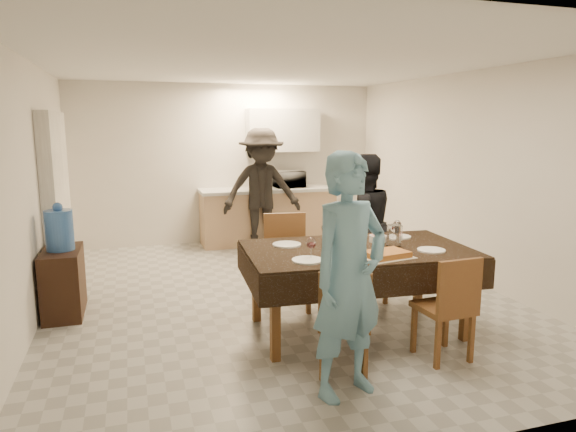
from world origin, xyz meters
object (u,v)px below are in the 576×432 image
(water_jug, at_px, (59,230))
(wine_bottle, at_px, (351,230))
(microwave, at_px, (289,179))
(savoury_tart, at_px, (386,254))
(console, at_px, (64,282))
(person_far, at_px, (363,224))
(person_kitchen, at_px, (262,190))
(water_pitcher, at_px, (394,236))
(person_near, at_px, (349,277))
(dining_table, at_px, (357,252))

(water_jug, distance_m, wine_bottle, 2.94)
(wine_bottle, height_order, microwave, microwave)
(savoury_tart, bearing_deg, wine_bottle, 109.23)
(console, distance_m, person_far, 3.31)
(water_jug, height_order, savoury_tart, water_jug)
(console, height_order, water_jug, water_jug)
(microwave, distance_m, person_kitchen, 0.75)
(water_pitcher, relative_size, person_near, 0.12)
(savoury_tart, relative_size, person_kitchen, 0.23)
(water_jug, bearing_deg, person_near, -47.16)
(wine_bottle, bearing_deg, person_far, 59.04)
(console, xyz_separation_m, water_pitcher, (3.07, -1.34, 0.57))
(console, height_order, person_far, person_far)
(water_pitcher, relative_size, microwave, 0.43)
(water_jug, height_order, microwave, microwave)
(wine_bottle, distance_m, person_kitchen, 3.35)
(person_near, xyz_separation_m, person_kitchen, (0.49, 4.45, 0.06))
(wine_bottle, relative_size, person_kitchen, 0.18)
(water_pitcher, bearing_deg, wine_bottle, 165.96)
(water_pitcher, distance_m, person_far, 1.12)
(microwave, xyz_separation_m, person_far, (0.02, -2.80, -0.24))
(water_pitcher, relative_size, person_far, 0.13)
(savoury_tart, height_order, person_near, person_near)
(wine_bottle, height_order, person_kitchen, person_kitchen)
(water_jug, xyz_separation_m, water_pitcher, (3.07, -1.34, 0.02))
(water_jug, distance_m, person_near, 3.19)
(person_far, bearing_deg, person_kitchen, -80.38)
(water_jug, xyz_separation_m, person_near, (2.17, -2.34, -0.00))
(console, xyz_separation_m, person_near, (2.17, -2.34, 0.54))
(wine_bottle, xyz_separation_m, water_pitcher, (0.40, -0.10, -0.07))
(wine_bottle, distance_m, water_pitcher, 0.42)
(water_jug, xyz_separation_m, wine_bottle, (2.67, -1.24, 0.09))
(wine_bottle, distance_m, person_near, 1.21)
(console, relative_size, water_jug, 1.80)
(water_jug, relative_size, water_pitcher, 1.98)
(dining_table, relative_size, person_kitchen, 1.13)
(wine_bottle, bearing_deg, person_near, -114.44)
(person_kitchen, bearing_deg, microwave, 37.40)
(water_pitcher, height_order, person_kitchen, person_kitchen)
(dining_table, relative_size, wine_bottle, 6.33)
(water_jug, distance_m, person_kitchen, 3.40)
(dining_table, xyz_separation_m, person_near, (-0.55, -1.05, 0.11))
(microwave, bearing_deg, person_near, 77.55)
(water_jug, xyz_separation_m, microwave, (3.25, 2.57, 0.15))
(wine_bottle, relative_size, savoury_tart, 0.79)
(water_pitcher, relative_size, savoury_tart, 0.48)
(water_jug, distance_m, microwave, 4.14)
(water_jug, height_order, water_pitcher, water_jug)
(console, relative_size, water_pitcher, 3.56)
(console, relative_size, person_kitchen, 0.39)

